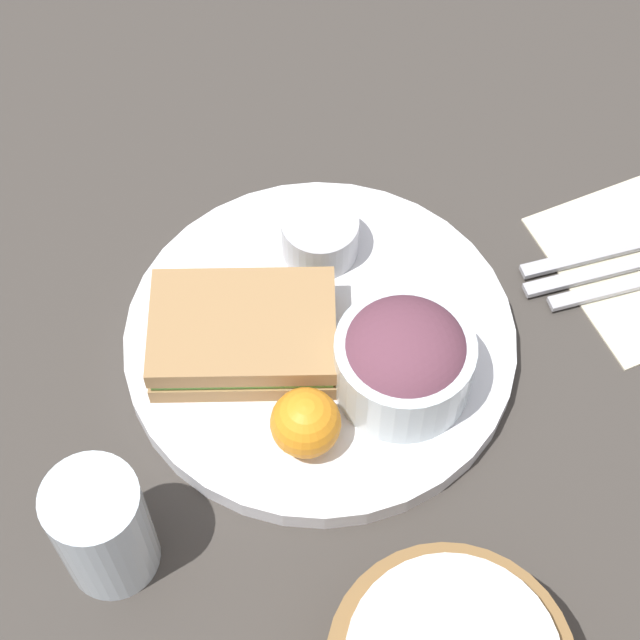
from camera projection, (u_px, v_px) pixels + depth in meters
name	position (u px, v px, depth m)	size (l,w,h in m)	color
ground_plane	(320.00, 346.00, 0.85)	(4.00, 4.00, 0.00)	#3D3833
plate	(320.00, 340.00, 0.84)	(0.31, 0.31, 0.02)	silver
sandwich	(243.00, 334.00, 0.81)	(0.17, 0.14, 0.04)	#A37A4C
salad_bowl	(404.00, 359.00, 0.78)	(0.10, 0.10, 0.07)	silver
dressing_cup	(320.00, 236.00, 0.86)	(0.06, 0.06, 0.04)	#B7B7BC
orange_wedge	(306.00, 423.00, 0.76)	(0.05, 0.05, 0.05)	orange
drink_glass	(102.00, 529.00, 0.71)	(0.07, 0.07, 0.10)	silver
napkin	(635.00, 266.00, 0.89)	(0.12, 0.16, 0.00)	beige
fork	(627.00, 246.00, 0.90)	(0.19, 0.01, 0.01)	#B2B2B7
knife	(637.00, 263.00, 0.89)	(0.20, 0.01, 0.01)	#B2B2B7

